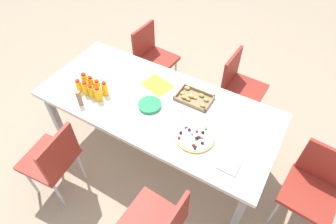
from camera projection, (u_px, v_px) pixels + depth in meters
name	position (u px, v px, depth m)	size (l,w,h in m)	color
ground_plane	(159.00, 150.00, 3.03)	(12.00, 12.00, 0.00)	tan
party_table	(157.00, 108.00, 2.54)	(2.13, 0.94, 0.72)	white
chair_near_left	(53.00, 159.00, 2.37)	(0.44, 0.44, 0.83)	maroon
chair_far_right	(239.00, 84.00, 2.99)	(0.42, 0.42, 0.83)	maroon
chair_end	(315.00, 185.00, 2.21)	(0.44, 0.44, 0.83)	maroon
chair_far_left	(152.00, 55.00, 3.33)	(0.43, 0.43, 0.83)	maroon
juice_bottle_0	(79.00, 86.00, 2.56)	(0.05, 0.05, 0.13)	#F9AD14
juice_bottle_1	(86.00, 88.00, 2.53)	(0.06, 0.06, 0.14)	#FAAF14
juice_bottle_2	(91.00, 91.00, 2.50)	(0.05, 0.05, 0.14)	#FAAD14
juice_bottle_3	(98.00, 94.00, 2.47)	(0.06, 0.06, 0.15)	#F9AE14
juice_bottle_4	(85.00, 80.00, 2.60)	(0.06, 0.06, 0.14)	#FAAC14
juice_bottle_5	(91.00, 83.00, 2.57)	(0.05, 0.05, 0.15)	#FAAE14
juice_bottle_6	(98.00, 87.00, 2.55)	(0.06, 0.06, 0.14)	#F9AE14
juice_bottle_7	(105.00, 89.00, 2.52)	(0.05, 0.05, 0.15)	#FAAD14
fruit_pizza	(195.00, 136.00, 2.23)	(0.32, 0.32, 0.05)	tan
snack_tray	(194.00, 98.00, 2.52)	(0.31, 0.21, 0.04)	olive
plate_stack	(150.00, 105.00, 2.46)	(0.20, 0.20, 0.03)	#1E8C4C
napkin_stack	(229.00, 164.00, 2.07)	(0.15, 0.15, 0.02)	white
cardboard_tube	(79.00, 98.00, 2.43)	(0.04, 0.04, 0.15)	#9E7A56
paper_folder	(157.00, 85.00, 2.65)	(0.26, 0.20, 0.01)	yellow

